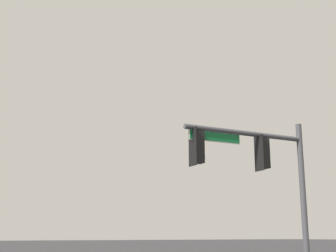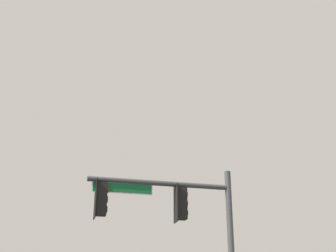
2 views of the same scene
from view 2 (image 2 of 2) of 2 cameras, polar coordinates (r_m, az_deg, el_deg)
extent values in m
cylinder|color=#47474C|center=(16.27, -0.97, -7.00)|extent=(5.00, 0.54, 0.18)
cube|color=black|center=(16.24, 0.97, -9.40)|extent=(0.07, 0.52, 1.30)
cube|color=black|center=(16.29, 1.62, -9.44)|extent=(0.38, 0.35, 1.10)
cylinder|color=black|center=(16.43, 1.60, -7.36)|extent=(0.04, 0.04, 0.12)
cylinder|color=red|center=(16.42, 2.29, -8.35)|extent=(0.05, 0.22, 0.22)
cylinder|color=#392D05|center=(16.34, 2.31, -9.47)|extent=(0.05, 0.22, 0.22)
cylinder|color=black|center=(16.27, 2.33, -10.61)|extent=(0.05, 0.22, 0.22)
cube|color=black|center=(15.77, -8.84, -8.76)|extent=(0.07, 0.52, 1.30)
cube|color=black|center=(15.78, -8.15, -8.81)|extent=(0.38, 0.35, 1.10)
cylinder|color=black|center=(15.93, -8.03, -6.68)|extent=(0.04, 0.04, 0.12)
cylinder|color=red|center=(15.88, -7.37, -7.71)|extent=(0.05, 0.22, 0.22)
cylinder|color=#392D05|center=(15.80, -7.42, -8.87)|extent=(0.05, 0.22, 0.22)
cylinder|color=black|center=(15.73, -7.48, -10.04)|extent=(0.05, 0.22, 0.22)
cube|color=#0F602D|center=(15.97, -5.56, -7.54)|extent=(2.00, 0.18, 0.31)
cube|color=white|center=(15.97, -5.56, -7.54)|extent=(2.05, 0.17, 0.37)
camera|label=1|loc=(6.59, -85.10, 4.18)|focal=50.00mm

